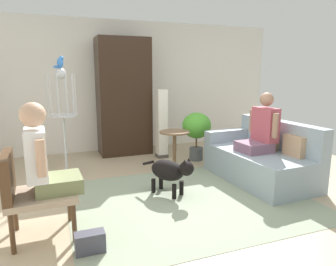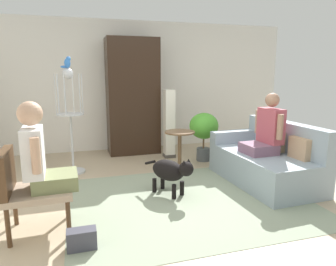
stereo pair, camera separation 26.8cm
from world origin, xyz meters
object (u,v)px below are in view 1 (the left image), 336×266
(round_end_table, at_px, (174,145))
(couch, at_px, (261,159))
(parrot, at_px, (60,62))
(handbag, at_px, (90,242))
(armoire_cabinet, at_px, (124,97))
(person_on_couch, at_px, (261,129))
(dog, at_px, (170,171))
(potted_plant, at_px, (197,128))
(person_on_armchair, at_px, (43,157))
(bird_cage_stand, at_px, (64,121))
(armchair, at_px, (28,189))
(column_lamp, at_px, (162,124))

(round_end_table, bearing_deg, couch, -40.58)
(parrot, relative_size, handbag, 0.67)
(handbag, bearing_deg, armoire_cabinet, 71.78)
(person_on_couch, distance_m, round_end_table, 1.37)
(round_end_table, xyz_separation_m, dog, (-0.44, -0.94, -0.09))
(round_end_table, relative_size, handbag, 2.45)
(person_on_couch, bearing_deg, couch, 27.00)
(person_on_couch, height_order, potted_plant, person_on_couch)
(person_on_couch, xyz_separation_m, person_on_armchair, (-2.88, -0.57, 0.02))
(person_on_couch, bearing_deg, parrot, 154.21)
(person_on_armchair, relative_size, armoire_cabinet, 0.39)
(bird_cage_stand, bearing_deg, armchair, -102.96)
(round_end_table, xyz_separation_m, bird_cage_stand, (-1.64, 0.36, 0.43))
(round_end_table, distance_m, parrot, 2.11)
(person_on_couch, height_order, column_lamp, person_on_couch)
(person_on_armchair, distance_m, bird_cage_stand, 1.85)
(person_on_couch, xyz_separation_m, potted_plant, (-0.38, 1.30, -0.18))
(couch, distance_m, bird_cage_stand, 2.98)
(person_on_armchair, height_order, round_end_table, person_on_armchair)
(parrot, bearing_deg, armoire_cabinet, 40.92)
(dog, height_order, armoire_cabinet, armoire_cabinet)
(armoire_cabinet, relative_size, handbag, 8.42)
(potted_plant, bearing_deg, armoire_cabinet, 138.68)
(armoire_cabinet, bearing_deg, round_end_table, -69.84)
(person_on_armchair, bearing_deg, parrot, 81.57)
(person_on_couch, bearing_deg, handbag, -158.12)
(couch, distance_m, parrot, 3.24)
(dog, relative_size, bird_cage_stand, 0.43)
(column_lamp, bearing_deg, armchair, -133.22)
(person_on_couch, bearing_deg, dog, -178.12)
(parrot, distance_m, handbag, 2.79)
(parrot, bearing_deg, column_lamp, 14.34)
(armchair, distance_m, parrot, 2.23)
(person_on_armchair, height_order, column_lamp, person_on_armchair)
(person_on_couch, relative_size, potted_plant, 0.98)
(couch, distance_m, column_lamp, 1.95)
(potted_plant, height_order, armoire_cabinet, armoire_cabinet)
(armchair, height_order, person_on_couch, person_on_couch)
(parrot, xyz_separation_m, handbag, (0.07, -2.28, -1.60))
(couch, bearing_deg, dog, -177.19)
(couch, height_order, bird_cage_stand, bird_cage_stand)
(parrot, bearing_deg, couch, -24.92)
(armchair, relative_size, column_lamp, 0.68)
(column_lamp, bearing_deg, couch, -60.36)
(person_on_armchair, xyz_separation_m, handbag, (0.34, -0.45, -0.69))
(parrot, height_order, handbag, parrot)
(round_end_table, height_order, handbag, round_end_table)
(dog, distance_m, column_lamp, 1.84)
(potted_plant, bearing_deg, person_on_couch, -73.56)
(bird_cage_stand, distance_m, handbag, 2.40)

